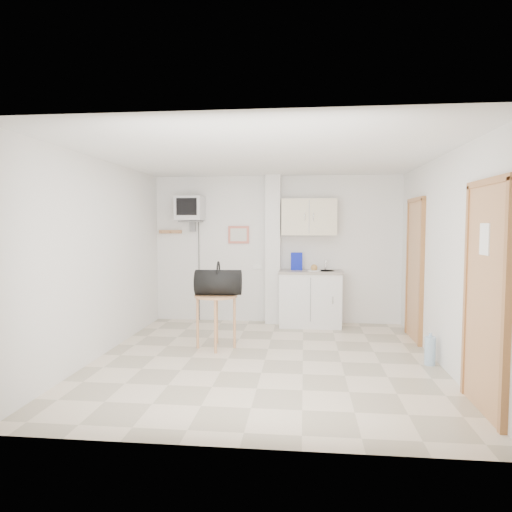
# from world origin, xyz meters

# --- Properties ---
(ground) EXTENTS (4.50, 4.50, 0.00)m
(ground) POSITION_xyz_m (0.00, 0.00, 0.00)
(ground) COLOR beige
(ground) RESTS_ON ground
(room_envelope) EXTENTS (4.24, 4.54, 2.55)m
(room_envelope) POSITION_xyz_m (0.24, 0.09, 1.54)
(room_envelope) COLOR white
(room_envelope) RESTS_ON ground
(kitchenette) EXTENTS (1.03, 0.58, 2.10)m
(kitchenette) POSITION_xyz_m (0.57, 2.00, 0.80)
(kitchenette) COLOR silver
(kitchenette) RESTS_ON ground
(crt_television) EXTENTS (0.44, 0.45, 2.15)m
(crt_television) POSITION_xyz_m (-1.45, 2.02, 1.94)
(crt_television) COLOR slate
(crt_television) RESTS_ON ground
(round_table) EXTENTS (0.58, 0.58, 0.73)m
(round_table) POSITION_xyz_m (-0.71, 0.47, 0.62)
(round_table) COLOR tan
(round_table) RESTS_ON ground
(duffel_bag) EXTENTS (0.63, 0.38, 0.46)m
(duffel_bag) POSITION_xyz_m (-0.67, 0.46, 0.90)
(duffel_bag) COLOR black
(duffel_bag) RESTS_ON round_table
(water_bottle) EXTENTS (0.13, 0.13, 0.38)m
(water_bottle) POSITION_xyz_m (1.98, 0.01, 0.17)
(water_bottle) COLOR #95B6D1
(water_bottle) RESTS_ON ground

